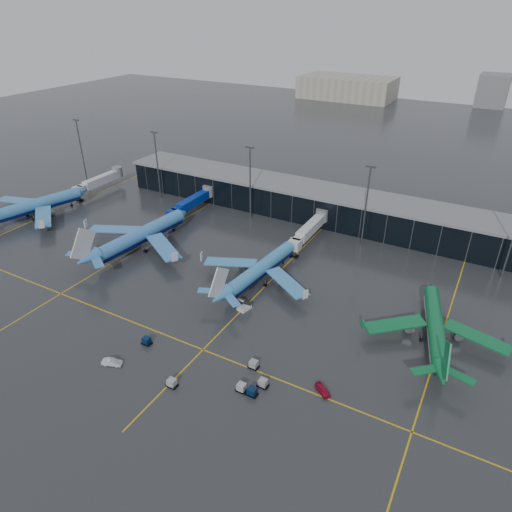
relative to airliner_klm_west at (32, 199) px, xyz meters
The scene contains 14 objects.
ground 83.18m from the airliner_klm_west, 10.03° to the right, with size 600.00×600.00×0.00m, color #282B2D.
terminal_pier 94.48m from the airliner_klm_west, 30.23° to the left, with size 142.00×17.00×10.70m.
jet_bridges 54.72m from the airliner_klm_west, 31.47° to the left, with size 94.00×27.50×7.20m.
flood_masts 93.90m from the airliner_klm_west, 22.32° to the left, with size 203.00×0.50×25.50m.
distant_hangars 287.51m from the airliner_klm_west, 62.77° to the left, with size 260.00×71.00×22.00m.
taxi_lines 91.96m from the airliner_klm_west, ahead, with size 220.00×120.00×0.02m.
airliner_klm_west is the anchor object (origin of this frame).
airliner_arkefly 48.17m from the airliner_klm_west, ahead, with size 39.74×45.26×13.91m, color #3F83D1, non-canonical shape.
airliner_klm_near 89.17m from the airliner_klm_west, ahead, with size 34.65×39.46×12.13m, color #3E8ECD, non-canonical shape.
airliner_aer_lingus 134.87m from the airliner_klm_west, ahead, with size 32.88×37.44×11.51m, color #0C6936, non-canonical shape.
baggage_carts 105.51m from the airliner_klm_west, 19.20° to the right, with size 30.92×13.92×1.70m.
mobile_airstair 92.96m from the airliner_klm_west, ahead, with size 2.87×3.61×3.45m.
service_van_red 122.68m from the airliner_klm_west, 13.37° to the right, with size 1.63×4.05×1.38m, color maroon.
service_van_white 88.75m from the airliner_klm_west, 28.73° to the right, with size 1.49×4.26×1.41m, color silver.
Camera 1 is at (57.51, -76.65, 66.98)m, focal length 32.00 mm.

